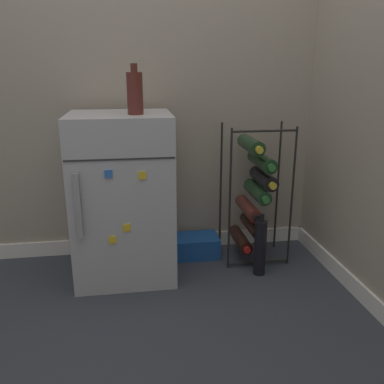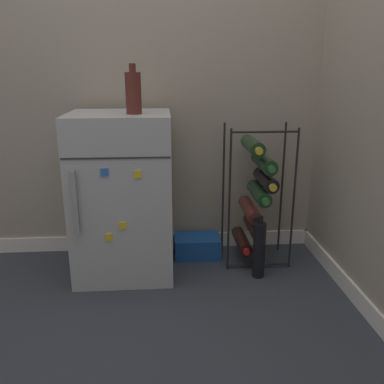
{
  "view_description": "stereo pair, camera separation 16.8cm",
  "coord_description": "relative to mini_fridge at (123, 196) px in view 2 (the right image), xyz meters",
  "views": [
    {
      "loc": [
        -0.2,
        -1.73,
        1.09
      ],
      "look_at": [
        0.12,
        0.38,
        0.44
      ],
      "focal_mm": 38.0,
      "sensor_mm": 36.0,
      "label": 1
    },
    {
      "loc": [
        -0.04,
        -1.75,
        1.09
      ],
      "look_at": [
        0.12,
        0.38,
        0.44
      ],
      "focal_mm": 38.0,
      "sensor_mm": 36.0,
      "label": 2
    }
  ],
  "objects": [
    {
      "name": "soda_box",
      "position": [
        0.41,
        0.15,
        -0.38
      ],
      "size": [
        0.27,
        0.19,
        0.12
      ],
      "color": "#194C9E",
      "rests_on": "ground_plane"
    },
    {
      "name": "wall_back",
      "position": [
        0.25,
        0.32,
        0.8
      ],
      "size": [
        6.76,
        0.07,
        2.5
      ],
      "color": "#9E9384",
      "rests_on": "ground_plane"
    },
    {
      "name": "ground_plane",
      "position": [
        0.25,
        -0.34,
        -0.44
      ],
      "size": [
        14.0,
        14.0,
        0.0
      ],
      "primitive_type": "plane",
      "color": "#333842"
    },
    {
      "name": "loose_bottle_floor",
      "position": [
        0.72,
        -0.13,
        -0.28
      ],
      "size": [
        0.07,
        0.07,
        0.35
      ],
      "color": "black",
      "rests_on": "ground_plane"
    },
    {
      "name": "fridge_top_bottle",
      "position": [
        0.08,
        -0.06,
        0.54
      ],
      "size": [
        0.08,
        0.08,
        0.24
      ],
      "color": "#56231E",
      "rests_on": "mini_fridge"
    },
    {
      "name": "mini_fridge",
      "position": [
        0.0,
        0.0,
        0.0
      ],
      "size": [
        0.51,
        0.48,
        0.87
      ],
      "color": "#B7BABF",
      "rests_on": "ground_plane"
    },
    {
      "name": "wine_rack",
      "position": [
        0.74,
        0.07,
        -0.02
      ],
      "size": [
        0.37,
        0.33,
        0.8
      ],
      "color": "black",
      "rests_on": "ground_plane"
    }
  ]
}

